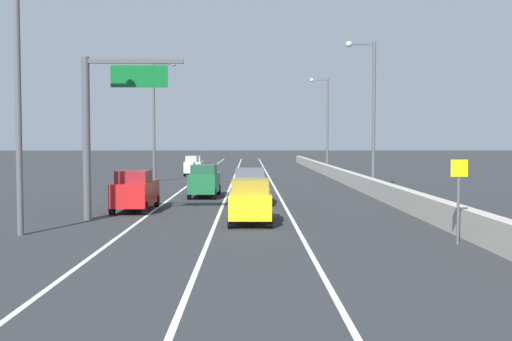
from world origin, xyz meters
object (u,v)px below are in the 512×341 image
Objects in this scene: lamp_post_left_near at (24,77)px; car_white_2 at (194,166)px; lamp_post_right_second at (370,106)px; lamp_post_left_mid at (157,113)px; car_yellow_3 at (250,201)px; speed_advisory_sign at (459,195)px; overhead_sign_gantry at (102,118)px; lamp_post_right_third at (325,119)px; car_green_4 at (204,181)px; car_red_0 at (135,191)px; car_gray_1 at (250,186)px.

car_white_2 is (2.80, 40.82, -5.07)m from lamp_post_left_near.
lamp_post_right_second and lamp_post_left_mid have the same top height.
lamp_post_right_second and lamp_post_left_near have the same top height.
lamp_post_right_second is 19.29m from car_yellow_3.
lamp_post_left_mid reaches higher than speed_advisory_sign.
overhead_sign_gantry reaches higher than car_white_2.
overhead_sign_gantry is 16.00m from speed_advisory_sign.
lamp_post_left_near reaches higher than car_white_2.
car_yellow_3 is (5.87, -37.53, -0.04)m from car_white_2.
lamp_post_right_third is 32.09m from car_green_4.
lamp_post_left_near is (-15.99, 2.26, 4.33)m from speed_advisory_sign.
lamp_post_right_second is at bearing 17.97° from car_green_4.
overhead_sign_gantry is 5.18m from lamp_post_left_near.
car_white_2 is (0.11, 32.59, -0.03)m from car_red_0.
overhead_sign_gantry is 1.72× the size of car_gray_1.
lamp_post_left_mid reaches higher than car_yellow_3.
car_green_4 reaches higher than car_white_2.
car_yellow_3 is 0.89× the size of car_green_4.
car_white_2 is at bearing 96.73° from car_green_4.
car_red_0 is at bearing -111.14° from car_green_4.
car_gray_1 is at bearing -57.90° from car_green_4.
overhead_sign_gantry is at bearing -91.49° from car_white_2.
speed_advisory_sign is at bearing -37.12° from car_yellow_3.
lamp_post_left_near reaches higher than speed_advisory_sign.
car_yellow_3 is (-8.57, -42.32, -5.11)m from lamp_post_right_third.
car_red_0 reaches higher than car_gray_1.
lamp_post_left_near is at bearing -108.06° from car_red_0.
lamp_post_left_mid is at bearing 146.40° from lamp_post_right_second.
speed_advisory_sign is 48.07m from lamp_post_right_third.
car_green_4 is at bearing -70.40° from lamp_post_left_mid.
car_green_4 is at bearing 70.42° from lamp_post_left_near.
overhead_sign_gantry is 7.89m from car_yellow_3.
car_white_2 is at bearing 107.03° from speed_advisory_sign.
car_red_0 is (2.27, -22.73, -5.03)m from lamp_post_left_mid.
car_red_0 is at bearing -84.30° from lamp_post_left_mid.
overhead_sign_gantry is 1.65× the size of car_green_4.
lamp_post_right_third is 2.32× the size of car_red_0.
lamp_post_left_mid is 23.40m from car_red_0.
car_red_0 is 1.14× the size of car_yellow_3.
overhead_sign_gantry reaches higher than car_green_4.
car_green_4 reaches higher than car_gray_1.
overhead_sign_gantry is 5.20m from car_red_0.
lamp_post_right_second is at bearing 44.68° from car_gray_1.
lamp_post_right_third is 2.64× the size of car_yellow_3.
overhead_sign_gantry is 2.50× the size of speed_advisory_sign.
speed_advisory_sign is 0.28× the size of lamp_post_right_second.
car_gray_1 is at bearing 44.61° from overhead_sign_gantry.
lamp_post_left_near reaches higher than car_red_0.
speed_advisory_sign is 0.28× the size of lamp_post_left_near.
car_green_4 is at bearing 119.27° from speed_advisory_sign.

